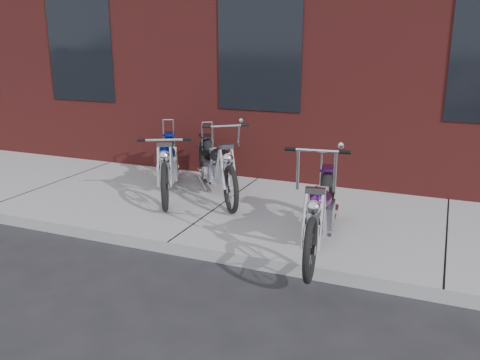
% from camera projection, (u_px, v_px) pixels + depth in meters
% --- Properties ---
extents(ground, '(120.00, 120.00, 0.00)m').
position_uv_depth(ground, '(168.00, 254.00, 5.94)').
color(ground, '#313132').
rests_on(ground, ground).
extents(sidewalk, '(22.00, 3.00, 0.15)m').
position_uv_depth(sidewalk, '(221.00, 209.00, 7.26)').
color(sidewalk, '#A4A4A4').
rests_on(sidewalk, ground).
extents(chopper_purple, '(0.56, 2.26, 1.27)m').
position_uv_depth(chopper_purple, '(321.00, 213.00, 5.65)').
color(chopper_purple, black).
rests_on(chopper_purple, sidewalk).
extents(chopper_blue, '(1.18, 2.12, 1.02)m').
position_uv_depth(chopper_blue, '(168.00, 165.00, 7.70)').
color(chopper_blue, black).
rests_on(chopper_blue, sidewalk).
extents(chopper_third, '(1.49, 1.89, 1.17)m').
position_uv_depth(chopper_third, '(217.00, 168.00, 7.58)').
color(chopper_third, black).
rests_on(chopper_third, sidewalk).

